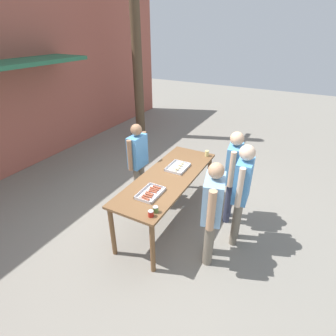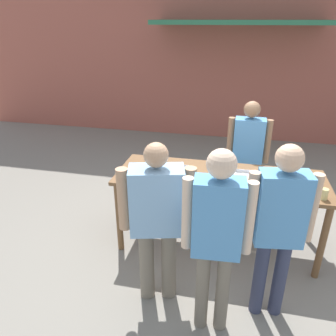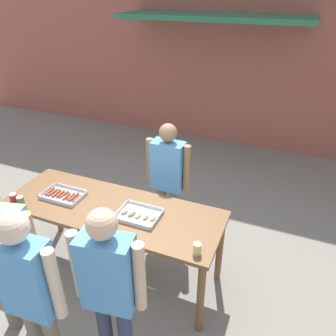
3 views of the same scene
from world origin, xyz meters
name	(u,v)px [view 3 (image 3 of 3)]	position (x,y,z in m)	size (l,w,h in m)	color
ground_plane	(118,271)	(0.00, 0.00, 0.00)	(24.00, 24.00, 0.00)	gray
building_facade_back	(221,23)	(0.00, 3.98, 2.26)	(12.00, 1.11, 4.50)	#A85647
serving_table	(112,216)	(0.00, 0.00, 0.79)	(2.27, 0.81, 0.90)	brown
food_tray_sausages	(63,195)	(-0.58, -0.02, 0.91)	(0.43, 0.29, 0.04)	silver
food_tray_buns	(138,214)	(0.31, -0.02, 0.92)	(0.41, 0.32, 0.06)	silver
condiment_jar_mustard	(14,198)	(-1.00, -0.29, 0.94)	(0.07, 0.07, 0.09)	#B22319
condiment_jar_ketchup	(20,200)	(-0.90, -0.30, 0.94)	(0.07, 0.07, 0.09)	#567A38
beer_cup	(197,249)	(1.00, -0.29, 0.95)	(0.07, 0.07, 0.11)	#DBC67A
person_server_behind_table	(168,174)	(0.30, 0.78, 0.93)	(0.54, 0.21, 1.56)	#756B5B
person_customer_holding_hotdog	(3,253)	(-0.47, -0.93, 0.93)	(0.65, 0.36, 1.58)	#756B5B
person_customer_with_cup	(109,284)	(0.53, -0.91, 0.98)	(0.55, 0.26, 1.64)	#333851
person_customer_waiting_in_line	(30,289)	(0.06, -1.17, 1.00)	(0.54, 0.23, 1.66)	#756B5B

